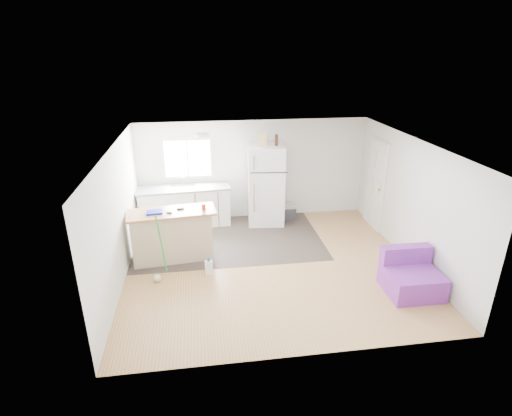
{
  "coord_description": "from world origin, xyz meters",
  "views": [
    {
      "loc": [
        -1.26,
        -6.72,
        3.99
      ],
      "look_at": [
        -0.19,
        0.7,
        0.94
      ],
      "focal_mm": 28.0,
      "sensor_mm": 36.0,
      "label": 1
    }
  ],
  "objects_px": {
    "mop": "(158,269)",
    "bottle_right": "(277,140)",
    "bottle_left": "(276,140)",
    "cooler": "(285,211)",
    "kitchen_cabinets": "(185,206)",
    "purple_seat": "(411,277)",
    "blue_tray": "(154,212)",
    "cardboard_box": "(263,139)",
    "peninsula": "(172,235)",
    "cleaner_jug": "(209,267)",
    "red_cup": "(204,207)",
    "refrigerator": "(266,185)"
  },
  "relations": [
    {
      "from": "kitchen_cabinets",
      "to": "peninsula",
      "type": "xyz_separation_m",
      "value": [
        -0.21,
        -1.63,
        0.04
      ]
    },
    {
      "from": "kitchen_cabinets",
      "to": "cardboard_box",
      "type": "bearing_deg",
      "value": -8.63
    },
    {
      "from": "bottle_left",
      "to": "bottle_right",
      "type": "relative_size",
      "value": 1.0
    },
    {
      "from": "cooler",
      "to": "cleaner_jug",
      "type": "bearing_deg",
      "value": -131.78
    },
    {
      "from": "blue_tray",
      "to": "bottle_right",
      "type": "height_order",
      "value": "bottle_right"
    },
    {
      "from": "purple_seat",
      "to": "cleaner_jug",
      "type": "distance_m",
      "value": 3.61
    },
    {
      "from": "mop",
      "to": "cardboard_box",
      "type": "xyz_separation_m",
      "value": [
        2.28,
        2.27,
        1.81
      ]
    },
    {
      "from": "cooler",
      "to": "bottle_right",
      "type": "xyz_separation_m",
      "value": [
        -0.29,
        -0.14,
        1.83
      ]
    },
    {
      "from": "cooler",
      "to": "blue_tray",
      "type": "distance_m",
      "value": 3.51
    },
    {
      "from": "red_cup",
      "to": "bottle_left",
      "type": "xyz_separation_m",
      "value": [
        1.71,
        1.48,
        0.93
      ]
    },
    {
      "from": "bottle_left",
      "to": "cooler",
      "type": "bearing_deg",
      "value": 31.3
    },
    {
      "from": "cleaner_jug",
      "to": "mop",
      "type": "xyz_separation_m",
      "value": [
        -0.92,
        -0.09,
        0.09
      ]
    },
    {
      "from": "refrigerator",
      "to": "mop",
      "type": "relative_size",
      "value": 1.43
    },
    {
      "from": "peninsula",
      "to": "cardboard_box",
      "type": "bearing_deg",
      "value": 29.91
    },
    {
      "from": "cooler",
      "to": "bottle_right",
      "type": "distance_m",
      "value": 1.86
    },
    {
      "from": "kitchen_cabinets",
      "to": "cardboard_box",
      "type": "xyz_separation_m",
      "value": [
        1.84,
        -0.15,
        1.56
      ]
    },
    {
      "from": "purple_seat",
      "to": "bottle_left",
      "type": "xyz_separation_m",
      "value": [
        -1.79,
        3.22,
        1.75
      ]
    },
    {
      "from": "cardboard_box",
      "to": "bottle_left",
      "type": "bearing_deg",
      "value": -0.67
    },
    {
      "from": "refrigerator",
      "to": "kitchen_cabinets",
      "type": "bearing_deg",
      "value": -176.54
    },
    {
      "from": "red_cup",
      "to": "bottle_right",
      "type": "xyz_separation_m",
      "value": [
        1.72,
        1.52,
        0.93
      ]
    },
    {
      "from": "cardboard_box",
      "to": "bottle_right",
      "type": "bearing_deg",
      "value": 6.74
    },
    {
      "from": "bottle_left",
      "to": "bottle_right",
      "type": "height_order",
      "value": "same"
    },
    {
      "from": "bottle_left",
      "to": "cleaner_jug",
      "type": "bearing_deg",
      "value": -127.48
    },
    {
      "from": "purple_seat",
      "to": "blue_tray",
      "type": "height_order",
      "value": "blue_tray"
    },
    {
      "from": "peninsula",
      "to": "cleaner_jug",
      "type": "height_order",
      "value": "peninsula"
    },
    {
      "from": "purple_seat",
      "to": "red_cup",
      "type": "distance_m",
      "value": 3.99
    },
    {
      "from": "peninsula",
      "to": "bottle_right",
      "type": "distance_m",
      "value": 3.18
    },
    {
      "from": "refrigerator",
      "to": "cardboard_box",
      "type": "height_order",
      "value": "cardboard_box"
    },
    {
      "from": "peninsula",
      "to": "blue_tray",
      "type": "distance_m",
      "value": 0.61
    },
    {
      "from": "peninsula",
      "to": "red_cup",
      "type": "xyz_separation_m",
      "value": [
        0.65,
        -0.0,
        0.57
      ]
    },
    {
      "from": "cardboard_box",
      "to": "cooler",
      "type": "bearing_deg",
      "value": 16.31
    },
    {
      "from": "cleaner_jug",
      "to": "blue_tray",
      "type": "relative_size",
      "value": 1.09
    },
    {
      "from": "mop",
      "to": "kitchen_cabinets",
      "type": "bearing_deg",
      "value": 91.3
    },
    {
      "from": "kitchen_cabinets",
      "to": "peninsula",
      "type": "bearing_deg",
      "value": -101.27
    },
    {
      "from": "cooler",
      "to": "peninsula",
      "type": "bearing_deg",
      "value": -149.93
    },
    {
      "from": "kitchen_cabinets",
      "to": "cleaner_jug",
      "type": "distance_m",
      "value": 2.4
    },
    {
      "from": "bottle_right",
      "to": "bottle_left",
      "type": "bearing_deg",
      "value": -106.02
    },
    {
      "from": "cardboard_box",
      "to": "peninsula",
      "type": "bearing_deg",
      "value": -144.09
    },
    {
      "from": "kitchen_cabinets",
      "to": "cleaner_jug",
      "type": "xyz_separation_m",
      "value": [
        0.48,
        -2.33,
        -0.34
      ]
    },
    {
      "from": "cooler",
      "to": "purple_seat",
      "type": "xyz_separation_m",
      "value": [
        1.49,
        -3.4,
        0.08
      ]
    },
    {
      "from": "kitchen_cabinets",
      "to": "cardboard_box",
      "type": "relative_size",
      "value": 7.27
    },
    {
      "from": "bottle_right",
      "to": "kitchen_cabinets",
      "type": "bearing_deg",
      "value": 177.09
    },
    {
      "from": "cardboard_box",
      "to": "kitchen_cabinets",
      "type": "bearing_deg",
      "value": 175.4
    },
    {
      "from": "peninsula",
      "to": "cardboard_box",
      "type": "height_order",
      "value": "cardboard_box"
    },
    {
      "from": "kitchen_cabinets",
      "to": "bottle_right",
      "type": "xyz_separation_m",
      "value": [
        2.16,
        -0.11,
        1.53
      ]
    },
    {
      "from": "cooler",
      "to": "red_cup",
      "type": "bearing_deg",
      "value": -142.35
    },
    {
      "from": "peninsula",
      "to": "bottle_right",
      "type": "xyz_separation_m",
      "value": [
        2.36,
        1.52,
        1.5
      ]
    },
    {
      "from": "mop",
      "to": "bottle_right",
      "type": "bearing_deg",
      "value": 53.26
    },
    {
      "from": "kitchen_cabinets",
      "to": "cooler",
      "type": "relative_size",
      "value": 4.4
    },
    {
      "from": "mop",
      "to": "blue_tray",
      "type": "xyz_separation_m",
      "value": [
        -0.06,
        0.74,
        0.82
      ]
    }
  ]
}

